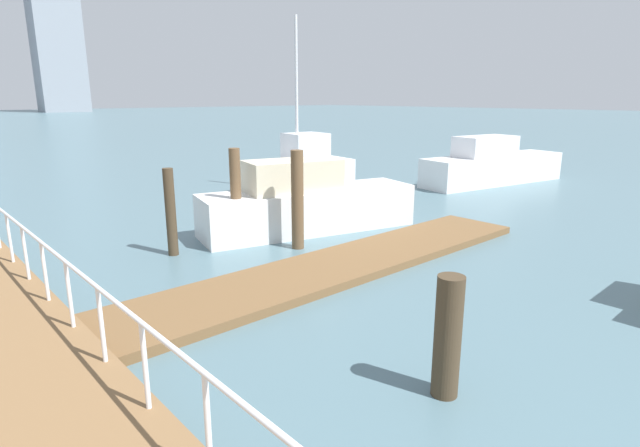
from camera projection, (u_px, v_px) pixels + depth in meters
The scene contains 10 objects.
ground_plane at pixel (90, 216), 16.49m from camera, with size 300.00×300.00×0.00m, color slate.
floating_dock at pixel (336, 266), 11.36m from camera, with size 11.81×2.00×0.18m, color brown.
boardwalk_railing at pixel (143, 342), 5.50m from camera, with size 0.06×27.69×1.08m.
dock_piling_0 at pixel (236, 197), 13.19m from camera, with size 0.28×0.28×2.53m, color brown.
dock_piling_1 at pixel (448, 337), 6.45m from camera, with size 0.35×0.35×1.65m, color #473826.
dock_piling_2 at pixel (297, 200), 12.75m from camera, with size 0.32×0.32×2.53m, color brown.
dock_piling_3 at pixel (171, 212), 12.23m from camera, with size 0.25×0.25×2.16m, color #473826.
moored_boat_1 at pixel (299, 170), 20.74m from camera, with size 4.84×2.42×6.85m.
moored_boat_2 at pixel (492, 165), 22.50m from camera, with size 7.62×2.99×2.13m.
moored_boat_3 at pixel (306, 204), 14.53m from camera, with size 6.51×3.17×2.09m.
Camera 1 is at (-5.03, 3.01, 3.83)m, focal length 28.28 mm.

